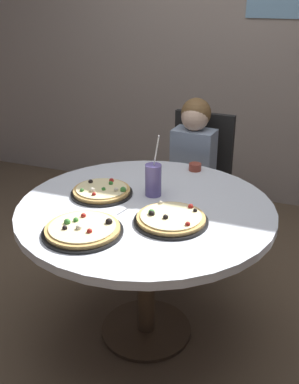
{
  "coord_description": "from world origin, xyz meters",
  "views": [
    {
      "loc": [
        0.71,
        -1.81,
        1.7
      ],
      "look_at": [
        0.0,
        0.05,
        0.8
      ],
      "focal_mm": 42.86,
      "sensor_mm": 36.0,
      "label": 1
    }
  ],
  "objects_px": {
    "chair_wooden": "(198,178)",
    "pizza_pepperoni": "(102,191)",
    "dining_table": "(146,224)",
    "diner_child": "(188,194)",
    "pizza_cheese": "(83,230)",
    "sauce_bowl": "(195,167)",
    "soda_cup": "(153,180)",
    "pizza_veggie": "(171,219)"
  },
  "relations": [
    {
      "from": "dining_table",
      "to": "chair_wooden",
      "type": "height_order",
      "value": "chair_wooden"
    },
    {
      "from": "chair_wooden",
      "to": "pizza_cheese",
      "type": "distance_m",
      "value": 1.31
    },
    {
      "from": "diner_child",
      "to": "pizza_cheese",
      "type": "distance_m",
      "value": 1.14
    },
    {
      "from": "pizza_pepperoni",
      "to": "dining_table",
      "type": "bearing_deg",
      "value": -9.84
    },
    {
      "from": "chair_wooden",
      "to": "pizza_pepperoni",
      "type": "relative_size",
      "value": 3.09
    },
    {
      "from": "chair_wooden",
      "to": "diner_child",
      "type": "xyz_separation_m",
      "value": [
        -0.01,
        -0.18,
        -0.05
      ]
    },
    {
      "from": "dining_table",
      "to": "pizza_cheese",
      "type": "xyz_separation_m",
      "value": [
        -0.15,
        -0.34,
        0.11
      ]
    },
    {
      "from": "pizza_veggie",
      "to": "pizza_pepperoni",
      "type": "height_order",
      "value": "same"
    },
    {
      "from": "pizza_cheese",
      "to": "pizza_pepperoni",
      "type": "distance_m",
      "value": 0.39
    },
    {
      "from": "pizza_pepperoni",
      "to": "soda_cup",
      "type": "relative_size",
      "value": 1.0
    },
    {
      "from": "pizza_veggie",
      "to": "pizza_cheese",
      "type": "xyz_separation_m",
      "value": [
        -0.32,
        -0.22,
        0.0
      ]
    },
    {
      "from": "chair_wooden",
      "to": "diner_child",
      "type": "relative_size",
      "value": 0.88
    },
    {
      "from": "pizza_cheese",
      "to": "pizza_pepperoni",
      "type": "bearing_deg",
      "value": 104.54
    },
    {
      "from": "chair_wooden",
      "to": "pizza_pepperoni",
      "type": "xyz_separation_m",
      "value": [
        -0.26,
        -0.89,
        0.24
      ]
    },
    {
      "from": "chair_wooden",
      "to": "pizza_veggie",
      "type": "height_order",
      "value": "chair_wooden"
    },
    {
      "from": "diner_child",
      "to": "pizza_pepperoni",
      "type": "height_order",
      "value": "diner_child"
    },
    {
      "from": "dining_table",
      "to": "diner_child",
      "type": "xyz_separation_m",
      "value": [
        -0.01,
        0.75,
        -0.17
      ]
    },
    {
      "from": "pizza_pepperoni",
      "to": "sauce_bowl",
      "type": "distance_m",
      "value": 0.59
    },
    {
      "from": "pizza_cheese",
      "to": "dining_table",
      "type": "bearing_deg",
      "value": 65.66
    },
    {
      "from": "sauce_bowl",
      "to": "diner_child",
      "type": "bearing_deg",
      "value": 113.1
    },
    {
      "from": "pizza_pepperoni",
      "to": "soda_cup",
      "type": "distance_m",
      "value": 0.26
    },
    {
      "from": "soda_cup",
      "to": "pizza_cheese",
      "type": "bearing_deg",
      "value": -107.22
    },
    {
      "from": "chair_wooden",
      "to": "soda_cup",
      "type": "bearing_deg",
      "value": -91.08
    },
    {
      "from": "dining_table",
      "to": "pizza_pepperoni",
      "type": "height_order",
      "value": "pizza_pepperoni"
    },
    {
      "from": "chair_wooden",
      "to": "pizza_veggie",
      "type": "xyz_separation_m",
      "value": [
        0.16,
        -1.05,
        0.24
      ]
    },
    {
      "from": "pizza_veggie",
      "to": "sauce_bowl",
      "type": "distance_m",
      "value": 0.64
    },
    {
      "from": "pizza_cheese",
      "to": "soda_cup",
      "type": "height_order",
      "value": "soda_cup"
    },
    {
      "from": "chair_wooden",
      "to": "soda_cup",
      "type": "relative_size",
      "value": 3.09
    },
    {
      "from": "diner_child",
      "to": "soda_cup",
      "type": "relative_size",
      "value": 3.52
    },
    {
      "from": "pizza_veggie",
      "to": "sauce_bowl",
      "type": "relative_size",
      "value": 4.72
    },
    {
      "from": "dining_table",
      "to": "diner_child",
      "type": "relative_size",
      "value": 1.13
    },
    {
      "from": "chair_wooden",
      "to": "dining_table",
      "type": "bearing_deg",
      "value": -90.38
    },
    {
      "from": "dining_table",
      "to": "pizza_cheese",
      "type": "relative_size",
      "value": 3.55
    },
    {
      "from": "dining_table",
      "to": "diner_child",
      "type": "height_order",
      "value": "diner_child"
    },
    {
      "from": "pizza_pepperoni",
      "to": "sauce_bowl",
      "type": "bearing_deg",
      "value": 54.1
    },
    {
      "from": "pizza_cheese",
      "to": "pizza_veggie",
      "type": "bearing_deg",
      "value": 35.27
    },
    {
      "from": "dining_table",
      "to": "pizza_cheese",
      "type": "height_order",
      "value": "pizza_cheese"
    },
    {
      "from": "pizza_pepperoni",
      "to": "diner_child",
      "type": "bearing_deg",
      "value": 70.89
    },
    {
      "from": "pizza_veggie",
      "to": "sauce_bowl",
      "type": "height_order",
      "value": "pizza_veggie"
    },
    {
      "from": "soda_cup",
      "to": "dining_table",
      "type": "bearing_deg",
      "value": -85.92
    },
    {
      "from": "dining_table",
      "to": "sauce_bowl",
      "type": "xyz_separation_m",
      "value": [
        0.09,
        0.52,
        0.12
      ]
    },
    {
      "from": "pizza_cheese",
      "to": "soda_cup",
      "type": "relative_size",
      "value": 1.12
    }
  ]
}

